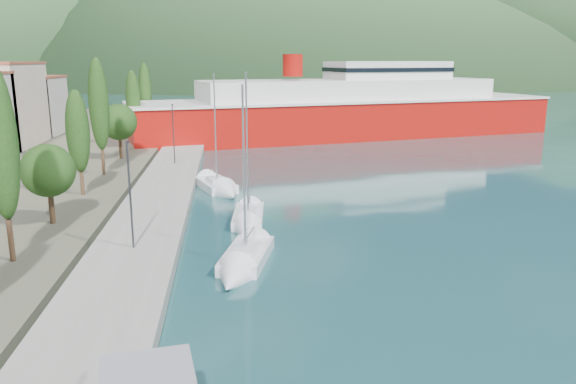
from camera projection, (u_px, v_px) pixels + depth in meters
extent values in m
plane|color=#1E4B4E|center=(241.00, 107.00, 136.92)|extent=(1400.00, 1400.00, 0.00)
cube|color=gray|center=(160.00, 198.00, 44.93)|extent=(5.00, 88.00, 0.80)
cube|color=beige|center=(27.00, 106.00, 80.23)|extent=(9.00, 10.00, 8.00)
cube|color=#9E5138|center=(24.00, 77.00, 79.28)|extent=(9.20, 10.20, 0.30)
cylinder|color=#47301E|center=(11.00, 240.00, 29.82)|extent=(0.30, 0.30, 2.31)
cylinder|color=#47301E|center=(52.00, 207.00, 36.79)|extent=(0.36, 0.36, 2.16)
sphere|color=#1F3F14|center=(48.00, 171.00, 36.23)|extent=(3.45, 3.45, 3.45)
cylinder|color=#47301E|center=(82.00, 184.00, 44.62)|extent=(0.30, 0.30, 1.83)
ellipsoid|color=#1F3F14|center=(78.00, 131.00, 43.66)|extent=(1.80, 1.80, 6.49)
cylinder|color=#47301E|center=(103.00, 162.00, 52.30)|extent=(0.30, 0.30, 2.36)
ellipsoid|color=#1F3F14|center=(99.00, 104.00, 51.07)|extent=(1.80, 1.80, 8.38)
cylinder|color=#47301E|center=(121.00, 148.00, 60.94)|extent=(0.36, 0.36, 2.44)
sphere|color=#1F3F14|center=(119.00, 122.00, 60.30)|extent=(3.90, 3.90, 3.90)
cylinder|color=#47301E|center=(135.00, 137.00, 70.85)|extent=(0.30, 0.30, 2.04)
ellipsoid|color=#1F3F14|center=(133.00, 100.00, 69.78)|extent=(1.80, 1.80, 7.22)
cylinder|color=#47301E|center=(147.00, 126.00, 81.58)|extent=(0.30, 0.30, 2.24)
ellipsoid|color=#1F3F14|center=(145.00, 91.00, 80.41)|extent=(1.80, 1.80, 7.93)
cylinder|color=#2D2D33|center=(130.00, 196.00, 31.24)|extent=(0.12, 0.12, 6.00)
cube|color=#2D2D33|center=(127.00, 142.00, 30.79)|extent=(0.15, 0.50, 0.12)
cylinder|color=#2D2D33|center=(173.00, 134.00, 57.17)|extent=(0.12, 0.12, 6.00)
cube|color=#2D2D33|center=(172.00, 105.00, 56.72)|extent=(0.15, 0.50, 0.12)
cube|color=gray|center=(147.00, 378.00, 15.13)|extent=(3.00, 3.40, 0.11)
cube|color=silver|center=(247.00, 257.00, 31.99)|extent=(3.54, 5.87, 0.88)
cube|color=silver|center=(245.00, 249.00, 31.50)|extent=(1.85, 2.46, 0.34)
cylinder|color=silver|center=(244.00, 171.00, 30.47)|extent=(0.12, 0.12, 9.27)
cone|color=silver|center=(232.00, 280.00, 28.61)|extent=(2.81, 3.04, 2.24)
cube|color=silver|center=(249.00, 217.00, 40.18)|extent=(2.57, 5.86, 0.80)
cube|color=silver|center=(248.00, 211.00, 39.68)|extent=(1.44, 2.38, 0.31)
cylinder|color=silver|center=(247.00, 144.00, 38.59)|extent=(0.12, 0.12, 9.84)
cone|color=silver|center=(246.00, 232.00, 36.63)|extent=(2.29, 2.84, 2.06)
cube|color=silver|center=(216.00, 186.00, 49.95)|extent=(4.02, 5.95, 0.94)
cube|color=silver|center=(217.00, 180.00, 49.49)|extent=(2.06, 2.53, 0.36)
cylinder|color=silver|center=(215.00, 129.00, 48.44)|extent=(0.12, 0.12, 9.38)
cone|color=silver|center=(229.00, 194.00, 46.86)|extent=(3.09, 3.19, 2.40)
cube|color=#A20F09|center=(347.00, 120.00, 83.86)|extent=(64.43, 27.83, 6.10)
cube|color=silver|center=(348.00, 100.00, 83.16)|extent=(64.95, 28.32, 0.33)
cube|color=silver|center=(348.00, 91.00, 82.86)|extent=(44.90, 20.98, 3.27)
cube|color=silver|center=(387.00, 70.00, 84.36)|extent=(19.11, 12.10, 2.61)
cylinder|color=#A20F09|center=(293.00, 65.00, 79.10)|extent=(2.83, 2.83, 3.05)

